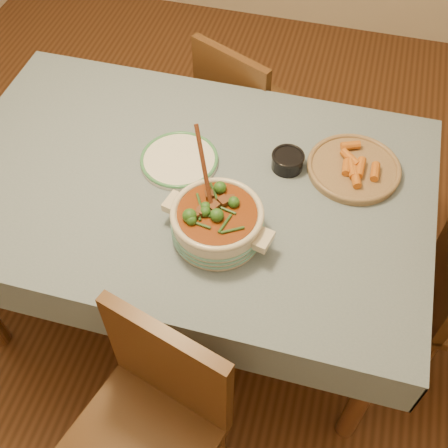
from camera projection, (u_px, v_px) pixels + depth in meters
The scene contains 8 objects.
floor at pixel (196, 293), 2.53m from camera, with size 4.50×4.50×0.00m, color #442613.
dining_table at pixel (188, 197), 2.01m from camera, with size 1.68×1.08×0.76m.
stew_casserole at pixel (217, 221), 1.73m from camera, with size 0.37×0.34×0.34m.
white_plate at pixel (179, 160), 1.97m from camera, with size 0.36×0.36×0.02m.
condiment_bowl at pixel (288, 160), 1.94m from camera, with size 0.13×0.13×0.06m.
fried_plate at pixel (354, 167), 1.94m from camera, with size 0.35×0.35×0.05m.
chair_far at pixel (244, 110), 2.58m from camera, with size 0.52×0.52×0.84m.
chair_near at pixel (153, 416), 1.69m from camera, with size 0.51×0.51×0.88m.
Camera 1 is at (0.46, -1.22, 2.20)m, focal length 45.00 mm.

